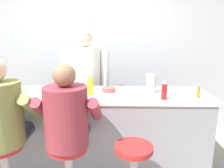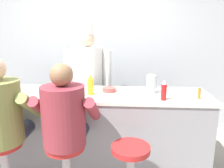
# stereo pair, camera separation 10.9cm
# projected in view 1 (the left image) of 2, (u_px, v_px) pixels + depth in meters

# --- Properties ---
(wall_back) EXTENTS (10.00, 0.06, 2.70)m
(wall_back) POSITION_uv_depth(u_px,v_px,m) (92.00, 52.00, 3.77)
(wall_back) COLOR #B2B7BC
(wall_back) RESTS_ON ground_plane
(diner_counter) EXTENTS (3.04, 0.71, 0.97)m
(diner_counter) POSITION_uv_depth(u_px,v_px,m) (82.00, 130.00, 2.71)
(diner_counter) COLOR gray
(diner_counter) RESTS_ON ground_plane
(ketchup_bottle_red) EXTENTS (0.06, 0.06, 0.22)m
(ketchup_bottle_red) POSITION_uv_depth(u_px,v_px,m) (164.00, 90.00, 2.33)
(ketchup_bottle_red) COLOR red
(ketchup_bottle_red) RESTS_ON diner_counter
(mustard_bottle_yellow) EXTENTS (0.07, 0.07, 0.24)m
(mustard_bottle_yellow) POSITION_uv_depth(u_px,v_px,m) (90.00, 85.00, 2.49)
(mustard_bottle_yellow) COLOR yellow
(mustard_bottle_yellow) RESTS_ON diner_counter
(hot_sauce_bottle_orange) EXTENTS (0.03, 0.03, 0.12)m
(hot_sauce_bottle_orange) POSITION_uv_depth(u_px,v_px,m) (198.00, 93.00, 2.40)
(hot_sauce_bottle_orange) COLOR orange
(hot_sauce_bottle_orange) RESTS_ON diner_counter
(water_pitcher_clear) EXTENTS (0.13, 0.11, 0.22)m
(water_pitcher_clear) POSITION_uv_depth(u_px,v_px,m) (151.00, 84.00, 2.58)
(water_pitcher_clear) COLOR silver
(water_pitcher_clear) RESTS_ON diner_counter
(breakfast_plate) EXTENTS (0.23, 0.23, 0.05)m
(breakfast_plate) POSITION_uv_depth(u_px,v_px,m) (59.00, 98.00, 2.35)
(breakfast_plate) COLOR white
(breakfast_plate) RESTS_ON diner_counter
(cereal_bowl) EXTENTS (0.17, 0.17, 0.05)m
(cereal_bowl) POSITION_uv_depth(u_px,v_px,m) (109.00, 90.00, 2.65)
(cereal_bowl) COLOR #B24C47
(cereal_bowl) RESTS_ON diner_counter
(diner_seated_olive) EXTENTS (0.64, 0.63, 1.46)m
(diner_seated_olive) POSITION_uv_depth(u_px,v_px,m) (2.00, 118.00, 2.01)
(diner_seated_olive) COLOR #B2B5BA
(diner_seated_olive) RESTS_ON ground_plane
(diner_seated_maroon) EXTENTS (0.60, 0.59, 1.41)m
(diner_seated_maroon) POSITION_uv_depth(u_px,v_px,m) (67.00, 121.00, 1.99)
(diner_seated_maroon) COLOR #B2B5BA
(diner_seated_maroon) RESTS_ON ground_plane
(empty_stool_round) EXTENTS (0.36, 0.36, 0.66)m
(empty_stool_round) POSITION_uv_depth(u_px,v_px,m) (133.00, 167.00, 2.05)
(empty_stool_round) COLOR #B2B5BA
(empty_stool_round) RESTS_ON ground_plane
(cook_in_whites_near) EXTENTS (0.71, 0.45, 1.82)m
(cook_in_whites_near) POSITION_uv_depth(u_px,v_px,m) (86.00, 79.00, 3.27)
(cook_in_whites_near) COLOR #232328
(cook_in_whites_near) RESTS_ON ground_plane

